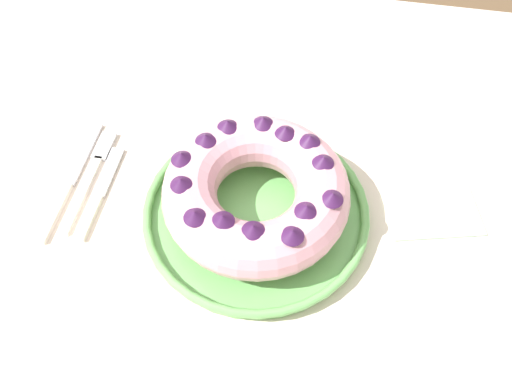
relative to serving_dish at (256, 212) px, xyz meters
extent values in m
plane|color=brown|center=(-0.03, -0.01, -0.78)|extent=(8.00, 8.00, 0.00)
cube|color=beige|center=(-0.03, -0.01, -0.03)|extent=(1.55, 1.13, 0.03)
cylinder|color=brown|center=(-0.73, 0.49, -0.41)|extent=(0.06, 0.06, 0.73)
cylinder|color=#6BB760|center=(0.00, 0.00, -0.01)|extent=(0.30, 0.30, 0.01)
torus|color=#6BB760|center=(0.00, 0.00, 0.01)|extent=(0.32, 0.32, 0.01)
torus|color=#E09EAD|center=(0.00, 0.00, 0.05)|extent=(0.25, 0.25, 0.07)
cone|color=#3D1947|center=(0.03, 0.08, 0.09)|extent=(0.04, 0.04, 0.01)
cone|color=#3D1947|center=(-0.01, 0.09, 0.09)|extent=(0.04, 0.04, 0.01)
cone|color=#3D1947|center=(-0.05, 0.08, 0.09)|extent=(0.03, 0.03, 0.01)
cone|color=#3D1947|center=(-0.08, 0.05, 0.09)|extent=(0.03, 0.03, 0.01)
cone|color=#3D1947|center=(-0.10, 0.01, 0.09)|extent=(0.04, 0.04, 0.01)
cone|color=#3D1947|center=(-0.09, -0.03, 0.09)|extent=(0.04, 0.04, 0.01)
cone|color=#3D1947|center=(-0.06, -0.07, 0.09)|extent=(0.04, 0.04, 0.01)
cone|color=#3D1947|center=(-0.03, -0.07, 0.09)|extent=(0.04, 0.04, 0.01)
cone|color=#3D1947|center=(0.01, -0.08, 0.09)|extent=(0.03, 0.03, 0.01)
cone|color=#3D1947|center=(0.06, -0.08, 0.09)|extent=(0.04, 0.04, 0.01)
cone|color=#3D1947|center=(0.07, -0.04, 0.09)|extent=(0.04, 0.04, 0.01)
cone|color=#3D1947|center=(0.10, -0.02, 0.09)|extent=(0.03, 0.03, 0.01)
cone|color=#3D1947|center=(0.08, 0.04, 0.09)|extent=(0.04, 0.04, 0.01)
cone|color=#3D1947|center=(0.06, 0.07, 0.09)|extent=(0.03, 0.03, 0.01)
cube|color=white|center=(-0.26, -0.01, -0.01)|extent=(0.01, 0.14, 0.01)
cube|color=silver|center=(-0.26, 0.09, -0.01)|extent=(0.02, 0.05, 0.01)
cube|color=white|center=(-0.29, -0.05, -0.01)|extent=(0.02, 0.10, 0.01)
cube|color=silver|center=(-0.29, 0.07, -0.01)|extent=(0.02, 0.12, 0.00)
cube|color=white|center=(-0.23, -0.05, -0.01)|extent=(0.02, 0.07, 0.01)
cube|color=silver|center=(-0.23, 0.04, -0.01)|extent=(0.02, 0.09, 0.00)
cube|color=#B2D1B7|center=(0.25, 0.06, -0.01)|extent=(0.15, 0.12, 0.00)
camera|label=1|loc=(0.07, -0.37, 0.59)|focal=35.00mm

